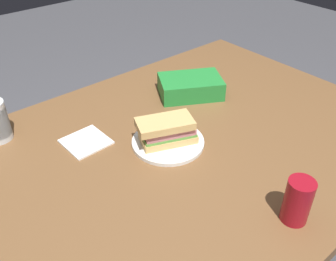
{
  "coord_description": "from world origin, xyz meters",
  "views": [
    {
      "loc": [
        0.54,
        0.68,
        1.44
      ],
      "look_at": [
        -0.06,
        -0.03,
        0.78
      ],
      "focal_mm": 39.65,
      "sensor_mm": 36.0,
      "label": 1
    }
  ],
  "objects_px": {
    "dining_table": "(160,175)",
    "chip_bag": "(190,86)",
    "paper_plate": "(168,142)",
    "soda_can_red": "(298,201)",
    "sandwich": "(167,130)"
  },
  "relations": [
    {
      "from": "dining_table",
      "to": "chip_bag",
      "type": "distance_m",
      "value": 0.4
    },
    {
      "from": "paper_plate",
      "to": "dining_table",
      "type": "bearing_deg",
      "value": 25.55
    },
    {
      "from": "soda_can_red",
      "to": "chip_bag",
      "type": "distance_m",
      "value": 0.66
    },
    {
      "from": "sandwich",
      "to": "soda_can_red",
      "type": "xyz_separation_m",
      "value": [
        -0.04,
        0.43,
        0.01
      ]
    },
    {
      "from": "sandwich",
      "to": "soda_can_red",
      "type": "relative_size",
      "value": 1.68
    },
    {
      "from": "paper_plate",
      "to": "sandwich",
      "type": "relative_size",
      "value": 1.11
    },
    {
      "from": "dining_table",
      "to": "chip_bag",
      "type": "relative_size",
      "value": 7.17
    },
    {
      "from": "chip_bag",
      "to": "sandwich",
      "type": "bearing_deg",
      "value": -116.38
    },
    {
      "from": "dining_table",
      "to": "soda_can_red",
      "type": "xyz_separation_m",
      "value": [
        -0.1,
        0.41,
        0.14
      ]
    },
    {
      "from": "sandwich",
      "to": "soda_can_red",
      "type": "distance_m",
      "value": 0.44
    },
    {
      "from": "chip_bag",
      "to": "dining_table",
      "type": "bearing_deg",
      "value": -117.48
    },
    {
      "from": "dining_table",
      "to": "soda_can_red",
      "type": "bearing_deg",
      "value": 103.21
    },
    {
      "from": "dining_table",
      "to": "soda_can_red",
      "type": "distance_m",
      "value": 0.44
    },
    {
      "from": "dining_table",
      "to": "sandwich",
      "type": "distance_m",
      "value": 0.15
    },
    {
      "from": "dining_table",
      "to": "sandwich",
      "type": "bearing_deg",
      "value": -152.99
    }
  ]
}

